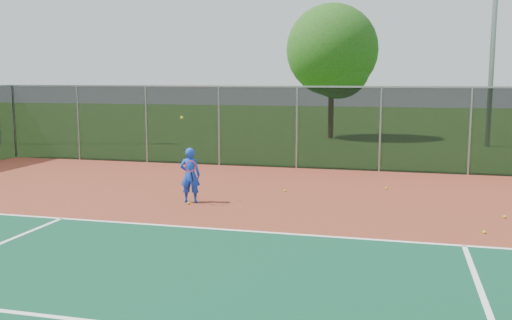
% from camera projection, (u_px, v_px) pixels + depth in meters
% --- Properties ---
extents(ground, '(120.00, 120.00, 0.00)m').
position_uv_depth(ground, '(348.00, 293.00, 8.88)').
color(ground, '#2B5418').
rests_on(ground, ground).
extents(court_apron, '(30.00, 20.00, 0.02)m').
position_uv_depth(court_apron, '(358.00, 254.00, 10.79)').
color(court_apron, maroon).
rests_on(court_apron, ground).
extents(fence_back, '(30.00, 0.06, 3.03)m').
position_uv_depth(fence_back, '(380.00, 128.00, 20.17)').
color(fence_back, black).
rests_on(fence_back, court_apron).
extents(tennis_player, '(0.60, 0.63, 2.30)m').
position_uv_depth(tennis_player, '(190.00, 175.00, 15.17)').
color(tennis_player, blue).
rests_on(tennis_player, court_apron).
extents(practice_ball_0, '(0.07, 0.07, 0.07)m').
position_uv_depth(practice_ball_0, '(285.00, 191.00, 16.67)').
color(practice_ball_0, '#B3C717').
rests_on(practice_ball_0, court_apron).
extents(practice_ball_1, '(0.07, 0.07, 0.07)m').
position_uv_depth(practice_ball_1, '(505.00, 217.00, 13.52)').
color(practice_ball_1, '#B3C717').
rests_on(practice_ball_1, court_apron).
extents(practice_ball_2, '(0.07, 0.07, 0.07)m').
position_uv_depth(practice_ball_2, '(485.00, 232.00, 12.17)').
color(practice_ball_2, '#B3C717').
rests_on(practice_ball_2, court_apron).
extents(practice_ball_3, '(0.07, 0.07, 0.07)m').
position_uv_depth(practice_ball_3, '(188.00, 203.00, 15.00)').
color(practice_ball_3, '#B3C717').
rests_on(practice_ball_3, court_apron).
extents(practice_ball_4, '(0.07, 0.07, 0.07)m').
position_uv_depth(practice_ball_4, '(386.00, 188.00, 17.07)').
color(practice_ball_4, '#B3C717').
rests_on(practice_ball_4, court_apron).
extents(tree_back_left, '(5.03, 5.03, 7.39)m').
position_uv_depth(tree_back_left, '(334.00, 54.00, 31.18)').
color(tree_back_left, '#382214').
rests_on(tree_back_left, ground).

